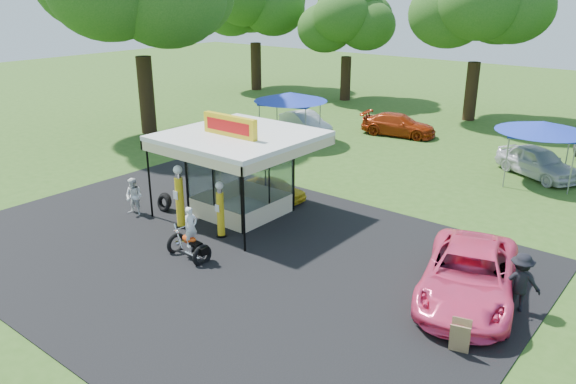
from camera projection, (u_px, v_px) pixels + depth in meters
name	position (u px, v px, depth m)	size (l,w,h in m)	color
ground	(181.00, 273.00, 18.24)	(120.00, 120.00, 0.00)	#31541A
asphalt_apron	(225.00, 252.00, 19.70)	(20.00, 14.00, 0.04)	black
gas_station_kiosk	(240.00, 172.00, 22.47)	(5.40, 5.40, 4.18)	white
gas_pump_left	(180.00, 198.00, 21.31)	(0.47, 0.47, 2.52)	black
gas_pump_right	(220.00, 211.00, 20.55)	(0.41, 0.41, 2.18)	black
motorcycle	(190.00, 238.00, 18.95)	(1.70, 0.87, 1.99)	black
spare_tires	(164.00, 202.00, 23.26)	(0.90, 0.54, 0.77)	black
a_frame_sign	(460.00, 337.00, 14.12)	(0.54, 0.56, 0.89)	#593819
kiosk_car	(276.00, 189.00, 24.53)	(1.13, 2.82, 0.96)	yellow
pink_sedan	(469.00, 275.00, 16.49)	(2.58, 5.60, 1.56)	#FF457D
spectator_west	(134.00, 197.00, 22.71)	(0.76, 0.59, 1.56)	white
spectator_east_a	(520.00, 283.00, 15.84)	(1.16, 0.67, 1.79)	black
bg_car_a	(305.00, 123.00, 35.37)	(1.50, 4.30, 1.42)	white
bg_car_b	(399.00, 125.00, 35.14)	(1.89, 4.65, 1.35)	#A8300C
bg_car_c	(538.00, 162.00, 27.37)	(1.77, 4.39, 1.50)	silver
tent_west	(291.00, 97.00, 32.77)	(4.33, 4.33, 3.02)	gray
tent_east	(542.00, 127.00, 26.00)	(4.22, 4.22, 2.95)	gray
oak_far_a	(255.00, 4.00, 48.92)	(9.83, 9.83, 11.64)	black
oak_far_b	(348.00, 22.00, 44.51)	(8.18, 8.18, 9.75)	black
oak_far_c	(480.00, 13.00, 37.11)	(9.60, 9.60, 11.32)	black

